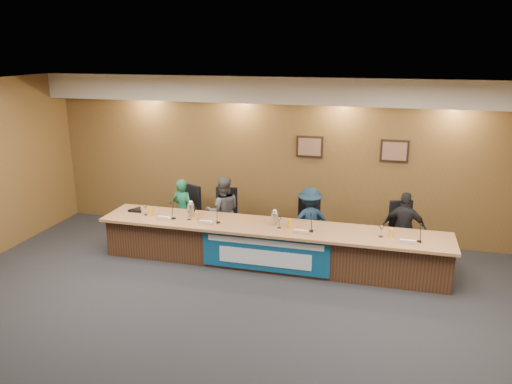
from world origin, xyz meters
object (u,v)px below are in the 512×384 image
carafe_mid (275,219)px  panelist_c (309,221)px  office_chair_b (225,220)px  carafe_left (191,210)px  speakerphone (137,210)px  office_chair_a (185,216)px  dais_body (270,246)px  office_chair_d (403,236)px  banner (265,253)px  panelist_a (183,210)px  panelist_b (223,211)px  office_chair_c (310,227)px  panelist_d (404,229)px

carafe_mid → panelist_c: bearing=51.7°
office_chair_b → carafe_mid: carafe_mid is taller
carafe_left → speakerphone: size_ratio=0.76×
office_chair_a → carafe_left: bearing=-34.7°
dais_body → office_chair_d: 2.39m
office_chair_b → panelist_c: bearing=-11.0°
banner → panelist_a: panelist_a is taller
dais_body → carafe_left: (-1.50, 0.04, 0.52)m
office_chair_b → carafe_left: size_ratio=1.97×
office_chair_a → panelist_b: bearing=17.6°
office_chair_a → speakerphone: (-0.68, -0.71, 0.30)m
panelist_c → dais_body: bearing=24.5°
panelist_a → speakerphone: size_ratio=3.97×
office_chair_b → office_chair_c: 1.67m
office_chair_c → carafe_mid: bearing=-139.7°
panelist_a → office_chair_a: bearing=-78.4°
dais_body → panelist_b: 1.32m
office_chair_d → office_chair_a: bearing=159.3°
panelist_b → panelist_c: panelist_b is taller
panelist_d → speakerphone: size_ratio=4.11×
office_chair_a → carafe_left: (0.43, -0.72, 0.39)m
panelist_a → panelist_c: bearing=-168.4°
panelist_b → panelist_c: bearing=158.0°
office_chair_b → office_chair_d: (3.36, 0.00, 0.00)m
banner → office_chair_b: bearing=133.0°
dais_body → carafe_mid: 0.51m
banner → office_chair_d: 2.55m
dais_body → banner: 0.42m
carafe_left → dais_body: bearing=-1.6°
office_chair_d → panelist_d: bearing=-110.7°
panelist_a → office_chair_d: size_ratio=2.64×
office_chair_a → carafe_mid: (2.00, -0.74, 0.38)m
office_chair_d → speakerphone: (-4.86, -0.71, 0.30)m
carafe_mid → dais_body: bearing=-163.9°
carafe_left → carafe_mid: size_ratio=1.12×
banner → office_chair_a: banner is taller
panelist_b → carafe_mid: 1.34m
panelist_c → speakerphone: size_ratio=4.00×
dais_body → carafe_mid: bearing=16.1°
banner → panelist_a: 2.22m
panelist_d → office_chair_c: panelist_d is taller
office_chair_d → dais_body: bearing=178.0°
office_chair_a → office_chair_d: 4.19m
banner → office_chair_a: size_ratio=4.58×
panelist_c → speakerphone: panelist_c is taller
panelist_b → speakerphone: 1.63m
panelist_b → carafe_mid: panelist_b is taller
speakerphone → panelist_a: bearing=42.0°
office_chair_a → office_chair_d: size_ratio=1.00×
panelist_b → office_chair_b: size_ratio=2.84×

